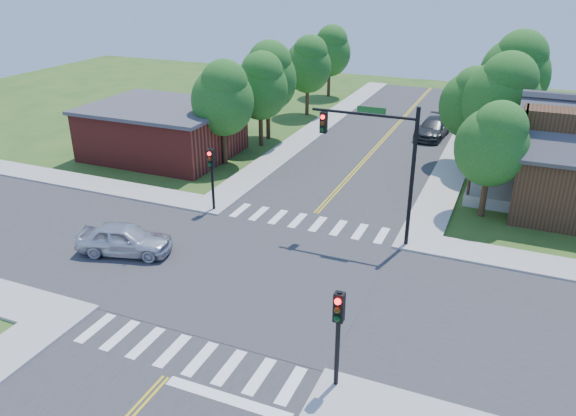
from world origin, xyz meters
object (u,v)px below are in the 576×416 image
at_px(car_silver, 125,240).
at_px(signal_pole_se, 338,322).
at_px(signal_mast_ne, 379,151).
at_px(car_dgrey, 433,128).
at_px(signal_pole_nw, 211,168).

bearing_deg(car_silver, signal_pole_se, -126.60).
bearing_deg(signal_pole_se, car_silver, 158.45).
bearing_deg(car_silver, signal_mast_ne, -75.33).
bearing_deg(car_dgrey, signal_mast_ne, -84.36).
height_order(signal_mast_ne, signal_pole_se, signal_mast_ne).
bearing_deg(signal_mast_ne, car_dgrey, 91.19).
bearing_deg(signal_pole_se, signal_pole_nw, 135.00).
xyz_separation_m(signal_pole_nw, car_dgrey, (9.10, 19.93, -1.90)).
distance_m(signal_pole_nw, car_dgrey, 21.99).
bearing_deg(signal_mast_ne, signal_pole_nw, -179.93).
relative_size(signal_mast_ne, car_dgrey, 1.33).
height_order(signal_mast_ne, car_dgrey, signal_mast_ne).
distance_m(signal_mast_ne, signal_pole_se, 11.55).
bearing_deg(signal_pole_nw, car_silver, -102.75).
bearing_deg(signal_pole_se, signal_mast_ne, 98.56).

